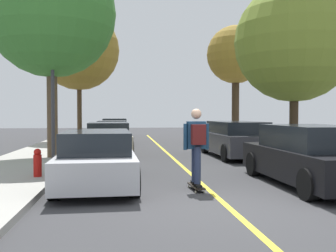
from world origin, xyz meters
The scene contains 16 objects.
ground centered at (0.00, 0.00, 0.00)m, with size 80.00×80.00×0.00m, color #353538.
center_line centered at (0.00, 4.00, 0.00)m, with size 0.12×39.20×0.01m, color gold.
parked_car_left_nearest centered at (-2.52, 2.31, 0.64)m, with size 1.92×4.59×1.30m.
parked_car_left_near centered at (-2.52, 9.48, 0.65)m, with size 2.06×4.51×1.33m.
parked_car_left_far centered at (-2.52, 15.11, 0.63)m, with size 1.93×4.62×1.30m.
parked_car_left_farthest centered at (-2.52, 21.78, 0.66)m, with size 2.08×4.60×1.34m.
parked_car_right_nearest centered at (2.52, 1.66, 0.69)m, with size 1.98×4.53×1.43m.
parked_car_right_near centered at (2.52, 7.84, 0.70)m, with size 2.07×4.60×1.40m.
street_tree_left_nearest centered at (-4.43, 7.32, 5.28)m, with size 4.58×4.58×7.45m.
street_tree_left_near centered at (-4.43, 16.26, 5.40)m, with size 4.66×4.66×7.60m.
street_tree_right_nearest centered at (4.43, 6.82, 4.34)m, with size 4.42×4.42×6.43m.
street_tree_right_near centered at (4.43, 14.45, 4.98)m, with size 3.25×3.25×6.52m.
fire_hydrant centered at (-4.02, 2.85, 0.49)m, with size 0.20×0.20×0.70m.
streetlamp centered at (-4.27, 6.55, 3.40)m, with size 0.36×0.24×5.70m.
skateboard centered at (-0.28, 1.42, 0.09)m, with size 0.27×0.85×0.10m.
skateboarder centered at (-0.28, 1.39, 1.07)m, with size 0.58×0.70×1.71m.
Camera 1 is at (-1.91, -7.17, 1.71)m, focal length 42.00 mm.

